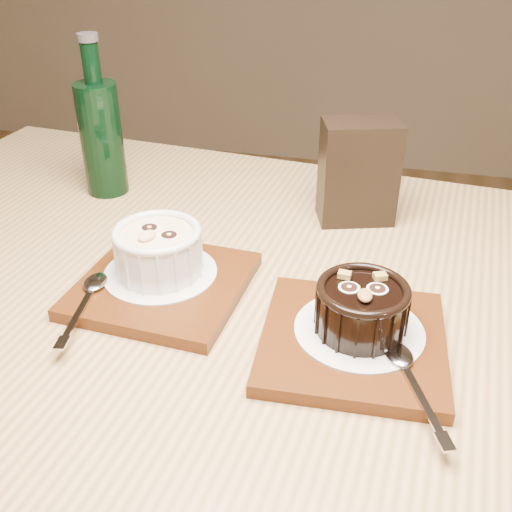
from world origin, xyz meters
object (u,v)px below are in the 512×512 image
(ramekin_dark, at_px, (362,306))
(condiment_stand, at_px, (358,172))
(tray_left, at_px, (163,285))
(green_bottle, at_px, (101,135))
(table, at_px, (245,359))
(ramekin_white, at_px, (158,249))
(tray_right, at_px, (353,341))

(ramekin_dark, xyz_separation_m, condiment_stand, (-0.03, 0.27, 0.02))
(tray_left, distance_m, green_bottle, 0.30)
(green_bottle, bearing_deg, table, -39.03)
(green_bottle, bearing_deg, ramekin_dark, -33.63)
(ramekin_white, distance_m, green_bottle, 0.28)
(table, xyz_separation_m, tray_right, (0.13, -0.06, 0.10))
(tray_left, xyz_separation_m, ramekin_dark, (0.23, -0.04, 0.04))
(table, height_order, ramekin_white, ramekin_white)
(table, relative_size, tray_right, 7.05)
(table, xyz_separation_m, ramekin_dark, (0.13, -0.05, 0.14))
(condiment_stand, bearing_deg, tray_right, -84.27)
(ramekin_white, bearing_deg, ramekin_dark, 8.32)
(ramekin_dark, relative_size, condiment_stand, 0.65)
(tray_left, xyz_separation_m, tray_right, (0.22, -0.05, 0.00))
(tray_right, relative_size, green_bottle, 0.78)
(tray_right, distance_m, ramekin_dark, 0.04)
(table, height_order, ramekin_dark, ramekin_dark)
(ramekin_dark, bearing_deg, green_bottle, 136.99)
(ramekin_dark, xyz_separation_m, green_bottle, (-0.41, 0.27, 0.04))
(ramekin_white, bearing_deg, table, 19.09)
(tray_right, height_order, condiment_stand, condiment_stand)
(tray_left, height_order, condiment_stand, condiment_stand)
(table, bearing_deg, ramekin_dark, -19.99)
(ramekin_white, bearing_deg, green_bottle, 148.97)
(tray_left, distance_m, condiment_stand, 0.31)
(tray_left, height_order, tray_right, same)
(tray_right, distance_m, green_bottle, 0.50)
(green_bottle, bearing_deg, condiment_stand, -0.13)
(tray_left, height_order, green_bottle, green_bottle)
(ramekin_dark, bearing_deg, ramekin_white, 158.30)
(ramekin_white, bearing_deg, tray_right, 5.96)
(condiment_stand, distance_m, green_bottle, 0.37)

